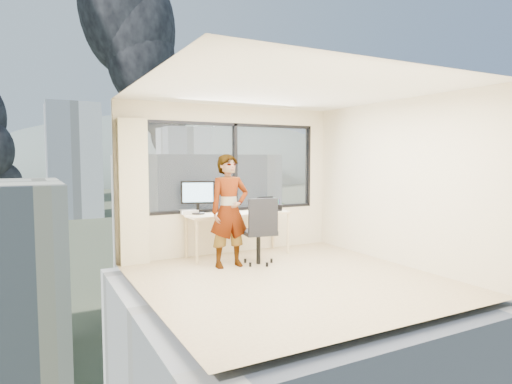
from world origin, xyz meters
TOP-DOWN VIEW (x-y plane):
  - floor at (0.00, 0.00)m, footprint 4.00×4.00m
  - ceiling at (0.00, 0.00)m, footprint 4.00×4.00m
  - wall_front at (0.00, -2.00)m, footprint 4.00×0.01m
  - wall_left at (-2.00, 0.00)m, footprint 0.01×4.00m
  - wall_right at (2.00, 0.00)m, footprint 0.01×4.00m
  - window_wall at (0.05, 2.00)m, footprint 3.30×0.16m
  - curtain at (-1.72, 1.88)m, footprint 0.45×0.14m
  - desk at (0.00, 1.66)m, footprint 1.80×0.60m
  - chair at (0.03, 0.97)m, footprint 0.64×0.64m
  - person at (-0.45, 1.03)m, footprint 0.64×0.42m
  - monitor at (-0.67, 1.81)m, footprint 0.57×0.31m
  - game_console at (-0.80, 1.91)m, footprint 0.29×0.25m
  - laptop at (0.59, 1.60)m, footprint 0.40×0.42m
  - cellphone at (0.62, 1.59)m, footprint 0.11×0.07m
  - pen_cup at (0.80, 1.60)m, footprint 0.10×0.10m
  - handbag at (0.80, 1.83)m, footprint 0.29×0.17m
  - exterior_ground at (0.00, 120.00)m, footprint 400.00×400.00m
  - near_bldg_b at (12.00, 38.00)m, footprint 14.00×13.00m
  - near_bldg_c at (30.00, 28.00)m, footprint 12.00×10.00m
  - far_tower_b at (8.00, 120.00)m, footprint 13.00×13.00m
  - far_tower_c at (45.00, 140.00)m, footprint 15.00×15.00m
  - hill_b at (100.00, 320.00)m, footprint 300.00×220.00m
  - tree_b at (4.00, 18.00)m, footprint 7.60×7.60m
  - tree_c at (22.00, 40.00)m, footprint 8.40×8.40m
  - smoke_plume_b at (55.00, 170.00)m, footprint 30.00×18.00m

SIDE VIEW (x-z plane):
  - exterior_ground at x=0.00m, z-range -14.02..-13.98m
  - hill_b at x=100.00m, z-range -62.00..34.00m
  - tree_b at x=4.00m, z-range -14.00..-5.00m
  - near_bldg_c at x=30.00m, z-range -14.00..-4.00m
  - tree_c at x=22.00m, z-range -14.00..-4.00m
  - near_bldg_b at x=12.00m, z-range -14.00..2.00m
  - far_tower_c at x=45.00m, z-range -14.00..12.00m
  - floor at x=0.00m, z-range -0.01..0.01m
  - desk at x=0.00m, z-range 0.00..0.75m
  - chair at x=0.03m, z-range 0.00..1.09m
  - cellphone at x=0.62m, z-range 0.75..0.76m
  - game_console at x=-0.80m, z-range 0.75..0.82m
  - pen_cup at x=0.80m, z-range 0.75..0.86m
  - handbag at x=0.80m, z-range 0.75..0.96m
  - laptop at x=0.59m, z-range 0.75..0.98m
  - person at x=-0.45m, z-range 0.00..1.74m
  - far_tower_b at x=8.00m, z-range -14.00..16.00m
  - monitor at x=-0.67m, z-range 0.75..1.31m
  - curtain at x=-1.72m, z-range 0.00..2.30m
  - wall_front at x=0.00m, z-range 0.00..2.60m
  - wall_left at x=-2.00m, z-range 0.00..2.60m
  - wall_right at x=2.00m, z-range 0.00..2.60m
  - window_wall at x=0.05m, z-range 0.75..2.30m
  - ceiling at x=0.00m, z-range 2.60..2.60m
  - smoke_plume_b at x=55.00m, z-range -8.00..62.00m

